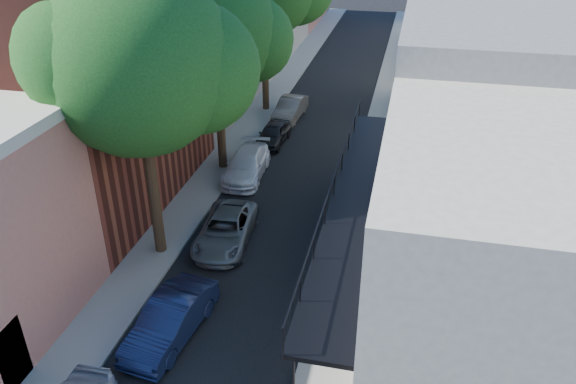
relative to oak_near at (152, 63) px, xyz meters
The scene contains 12 objects.
road_surface 21.52m from the oak_near, 80.32° to the left, with size 6.00×64.00×0.01m, color black.
sidewalk_left 21.24m from the oak_near, 91.84° to the left, with size 2.00×64.00×0.12m, color gray.
sidewalk_right 22.47m from the oak_near, 69.53° to the left, with size 2.00×64.00×0.12m, color gray.
buildings_left 19.65m from the oak_near, 107.78° to the left, with size 10.10×59.10×12.00m.
buildings_right 23.12m from the oak_near, 57.26° to the left, with size 9.80×55.00×10.00m.
oak_near is the anchor object (origin of this frame).
oak_mid 8.01m from the oak_near, 90.37° to the left, with size 6.60×6.00×10.20m.
parked_car_b 8.83m from the oak_near, 67.54° to the right, with size 1.49×4.28×1.41m, color #131B3B.
parked_car_c 7.58m from the oak_near, 27.03° to the left, with size 2.09×4.53×1.26m, color slate.
parked_car_d 10.17m from the oak_near, 81.33° to the left, with size 1.86×4.58×1.33m, color white.
parked_car_e 13.65m from the oak_near, 83.06° to the left, with size 1.44×3.57×1.22m, color black.
parked_car_f 17.23m from the oak_near, 84.57° to the left, with size 1.41×4.05×1.34m, color #645C54.
Camera 1 is at (5.52, -7.48, 13.34)m, focal length 35.00 mm.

